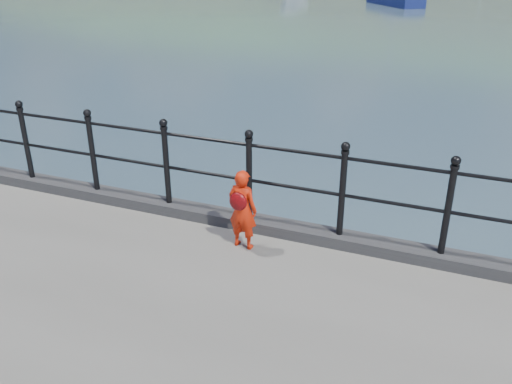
% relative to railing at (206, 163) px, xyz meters
% --- Properties ---
extents(ground, '(600.00, 600.00, 0.00)m').
position_rel_railing_xyz_m(ground, '(-0.00, 0.15, -1.82)').
color(ground, '#2D4251').
rests_on(ground, ground).
extents(kerb, '(60.00, 0.30, 0.15)m').
position_rel_railing_xyz_m(kerb, '(-0.00, -0.00, -0.75)').
color(kerb, '#28282B').
rests_on(kerb, quay).
extents(railing, '(18.11, 0.11, 1.20)m').
position_rel_railing_xyz_m(railing, '(0.00, 0.00, 0.00)').
color(railing, black).
rests_on(railing, kerb).
extents(child, '(0.39, 0.32, 1.01)m').
position_rel_railing_xyz_m(child, '(0.71, -0.49, -0.31)').
color(child, red).
rests_on(child, quay).
extents(sailboat_port, '(5.02, 5.46, 8.22)m').
position_rel_railing_xyz_m(sailboat_port, '(-3.42, 39.15, -1.48)').
color(sailboat_port, navy).
rests_on(sailboat_port, ground).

